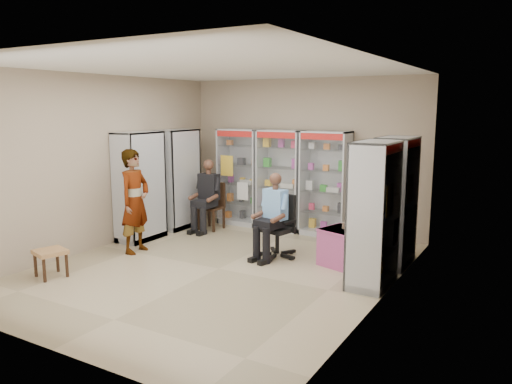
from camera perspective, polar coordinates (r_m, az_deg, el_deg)
The scene contains 18 objects.
floor at distance 7.75m, azimuth -4.28°, elevation -8.73°, with size 6.00×6.00×0.00m, color tan.
room_shell at distance 7.37m, azimuth -4.47°, elevation 5.95°, with size 5.02×6.02×3.01m.
cabinet_back_left at distance 10.45m, azimuth -1.75°, elevation 1.75°, with size 0.90×0.50×2.00m, color silver.
cabinet_back_mid at distance 9.98m, azimuth 2.88°, elevation 1.36°, with size 0.90×0.50×2.00m, color #A5A8AC.
cabinet_back_right at distance 9.59m, azimuth 7.93°, elevation 0.94°, with size 0.90×0.50×2.00m, color #A3A6AA.
cabinet_right_far at distance 8.02m, azimuth 15.63°, elevation -1.05°, with size 0.50×0.90×2.00m, color #B9BBC1.
cabinet_right_near at distance 6.98m, azimuth 13.32°, elevation -2.53°, with size 0.50×0.90×2.00m, color silver.
cabinet_left_far at distance 10.24m, azimuth -8.94°, elevation 1.47°, with size 0.50×0.90×2.00m, color silver.
cabinet_left_near at distance 9.42m, azimuth -13.16°, elevation 0.61°, with size 0.50×0.90×2.00m, color #BBBDC3.
wooden_chair at distance 10.08m, azimuth -5.14°, elevation -1.65°, with size 0.42×0.42×0.94m, color #311B13.
seated_customer at distance 10.00m, azimuth -5.33°, elevation -0.57°, with size 0.44×0.60×1.34m, color black, non-canonical shape.
office_chair at distance 8.21m, azimuth 2.45°, elevation -3.91°, with size 0.56×0.56×1.03m, color black.
seated_shopkeeper at distance 8.13m, azimuth 2.30°, elevation -3.01°, with size 0.43×0.60×1.32m, color #649BC7, non-canonical shape.
pink_trunk at distance 7.92m, azimuth 9.95°, elevation -6.25°, with size 0.60×0.58×0.58m, color #A44186.
tea_glass at distance 7.87m, azimuth 10.05°, elevation -3.78°, with size 0.07×0.07×0.10m, color #5B2407.
woven_stool_a at distance 7.82m, azimuth 12.04°, elevation -7.22°, with size 0.40×0.40×0.40m, color olive.
woven_stool_b at distance 7.90m, azimuth -22.38°, elevation -7.55°, with size 0.41×0.41×0.41m, color #AB7448.
standing_man at distance 8.64m, azimuth -13.68°, elevation -1.04°, with size 0.64×0.42×1.76m, color #949496.
Camera 1 is at (4.19, -6.04, 2.45)m, focal length 35.00 mm.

